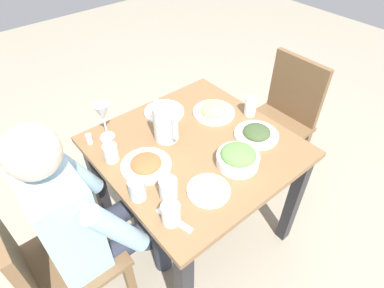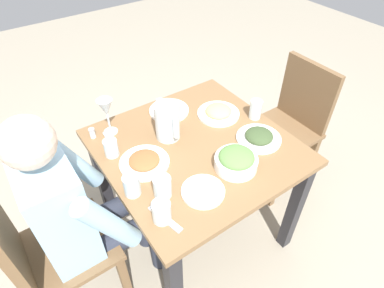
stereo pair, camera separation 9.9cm
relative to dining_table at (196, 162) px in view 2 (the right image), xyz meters
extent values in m
plane|color=#9E937F|center=(0.00, 0.00, -0.60)|extent=(8.00, 8.00, 0.00)
cube|color=olive|center=(0.00, 0.00, 0.11)|extent=(0.89, 0.89, 0.03)
cube|color=#232328|center=(-0.39, -0.39, -0.25)|extent=(0.06, 0.06, 0.69)
cube|color=#232328|center=(-0.39, 0.39, -0.25)|extent=(0.06, 0.06, 0.69)
cube|color=#232328|center=(0.39, 0.39, -0.25)|extent=(0.06, 0.06, 0.69)
cube|color=brown|center=(-0.19, -0.88, -0.39)|extent=(0.04, 0.04, 0.43)
cube|color=brown|center=(-0.19, -0.54, -0.39)|extent=(0.04, 0.04, 0.43)
cube|color=brown|center=(0.15, -0.54, -0.39)|extent=(0.04, 0.04, 0.43)
cube|color=brown|center=(-0.02, -0.71, -0.16)|extent=(0.40, 0.40, 0.03)
cube|color=brown|center=(-0.02, -0.89, 0.06)|extent=(0.38, 0.04, 0.42)
cube|color=brown|center=(0.13, 0.88, -0.39)|extent=(0.04, 0.04, 0.43)
cube|color=brown|center=(-0.21, 0.88, -0.39)|extent=(0.04, 0.04, 0.43)
cube|color=brown|center=(0.13, 0.54, -0.39)|extent=(0.04, 0.04, 0.43)
cube|color=brown|center=(-0.21, 0.54, -0.39)|extent=(0.04, 0.04, 0.43)
cube|color=brown|center=(-0.04, 0.71, -0.16)|extent=(0.40, 0.40, 0.03)
cube|color=brown|center=(-0.04, 0.89, 0.06)|extent=(0.38, 0.04, 0.42)
cube|color=#9EC6E0|center=(-0.02, -0.68, 0.10)|extent=(0.32, 0.20, 0.50)
sphere|color=beige|center=(-0.02, -0.68, 0.47)|extent=(0.19, 0.19, 0.19)
cylinder|color=#2D3342|center=(-0.10, -0.49, -0.18)|extent=(0.11, 0.38, 0.11)
cylinder|color=#2D3342|center=(-0.10, -0.30, -0.37)|extent=(0.10, 0.10, 0.45)
cylinder|color=#9EC6E0|center=(-0.22, -0.54, 0.13)|extent=(0.08, 0.23, 0.37)
cylinder|color=#2D3342|center=(0.07, -0.49, -0.18)|extent=(0.11, 0.38, 0.11)
cylinder|color=#2D3342|center=(0.07, -0.30, -0.37)|extent=(0.10, 0.10, 0.45)
cylinder|color=#9EC6E0|center=(0.18, -0.54, 0.13)|extent=(0.08, 0.23, 0.37)
cylinder|color=silver|center=(-0.13, -0.08, 0.22)|extent=(0.12, 0.12, 0.19)
cube|color=silver|center=(-0.06, -0.08, 0.23)|extent=(0.02, 0.02, 0.11)
cube|color=silver|center=(-0.19, -0.08, 0.30)|extent=(0.04, 0.03, 0.02)
cylinder|color=white|center=(0.22, 0.06, 0.15)|extent=(0.20, 0.20, 0.05)
ellipsoid|color=#608E47|center=(0.22, 0.06, 0.19)|extent=(0.16, 0.16, 0.06)
cylinder|color=white|center=(0.15, 0.28, 0.13)|extent=(0.22, 0.22, 0.01)
ellipsoid|color=#3D512D|center=(0.15, 0.28, 0.15)|extent=(0.14, 0.14, 0.05)
cylinder|color=white|center=(-0.03, -0.27, 0.13)|extent=(0.23, 0.23, 0.01)
ellipsoid|color=#CC5B33|center=(-0.03, -0.27, 0.14)|extent=(0.14, 0.14, 0.04)
cylinder|color=white|center=(-0.13, 0.24, 0.13)|extent=(0.23, 0.23, 0.01)
ellipsoid|color=#E0C670|center=(-0.13, 0.24, 0.15)|extent=(0.14, 0.14, 0.05)
cylinder|color=white|center=(0.26, -0.15, 0.13)|extent=(0.18, 0.18, 0.01)
ellipsoid|color=white|center=(0.26, -0.15, 0.14)|extent=(0.11, 0.11, 0.03)
cylinder|color=white|center=(-0.31, 0.04, 0.13)|extent=(0.22, 0.22, 0.01)
ellipsoid|color=#B7AD89|center=(-0.31, 0.04, 0.15)|extent=(0.13, 0.13, 0.06)
cylinder|color=silver|center=(0.09, -0.39, 0.17)|extent=(0.07, 0.07, 0.10)
cylinder|color=silver|center=(0.17, -0.29, 0.17)|extent=(0.08, 0.08, 0.10)
cylinder|color=silver|center=(0.00, 0.39, 0.17)|extent=(0.06, 0.06, 0.10)
cylinder|color=silver|center=(0.27, -0.36, 0.17)|extent=(0.07, 0.07, 0.09)
cylinder|color=silver|center=(-0.17, -0.36, 0.17)|extent=(0.07, 0.07, 0.09)
cylinder|color=silver|center=(-0.33, -0.30, 0.13)|extent=(0.07, 0.07, 0.01)
cylinder|color=silver|center=(-0.33, -0.30, 0.18)|extent=(0.01, 0.01, 0.10)
cone|color=silver|center=(-0.33, -0.30, 0.27)|extent=(0.08, 0.08, 0.09)
cylinder|color=white|center=(-0.34, -0.39, 0.14)|extent=(0.03, 0.03, 0.04)
cylinder|color=#B2B2B7|center=(-0.34, -0.39, 0.17)|extent=(0.03, 0.03, 0.01)
cube|color=silver|center=(0.28, -0.35, 0.13)|extent=(0.17, 0.06, 0.01)
cube|color=silver|center=(-0.25, -0.34, 0.13)|extent=(0.19, 0.03, 0.01)
camera|label=1|loc=(0.88, -0.76, 1.18)|focal=30.05mm
camera|label=2|loc=(0.94, -0.68, 1.18)|focal=30.05mm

